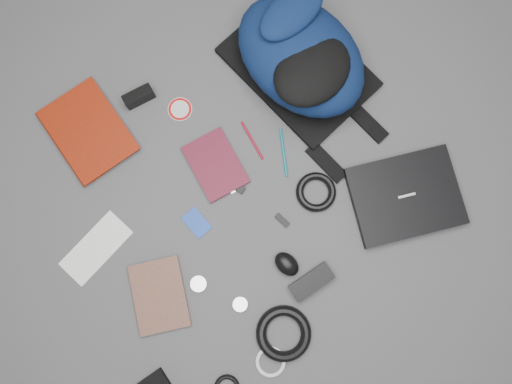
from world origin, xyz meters
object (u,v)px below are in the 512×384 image
mouse (287,264)px  comic_book (134,301)px  backpack (301,56)px  compact_camera (139,97)px  textbook_red (60,151)px  power_brick (311,282)px  dvd_case (215,165)px  laptop (405,196)px

mouse → comic_book: bearing=147.8°
backpack → compact_camera: (-0.50, 0.18, -0.08)m
textbook_red → comic_book: (-0.03, -0.54, -0.01)m
compact_camera → power_brick: (0.16, -0.79, -0.01)m
backpack → textbook_red: backpack is taller
backpack → dvd_case: size_ratio=2.48×
comic_book → power_brick: power_brick is taller
dvd_case → laptop: bearing=-38.5°
textbook_red → comic_book: 0.54m
backpack → textbook_red: bearing=156.7°
comic_book → compact_camera: compact_camera is taller
power_brick → backpack: bearing=58.7°
backpack → laptop: 0.55m
comic_book → power_brick: size_ratio=1.60×
textbook_red → mouse: mouse is taller
comic_book → compact_camera: bearing=77.4°
laptop → compact_camera: compact_camera is taller
mouse → compact_camera: bearing=85.7°
backpack → mouse: backpack is taller
comic_book → textbook_red: bearing=105.4°
comic_book → power_brick: bearing=-6.5°
laptop → comic_book: 0.91m
compact_camera → comic_book: bearing=-117.9°
textbook_red → power_brick: power_brick is taller
backpack → laptop: backpack is taller
textbook_red → power_brick: (0.47, -0.77, 0.00)m
laptop → mouse: mouse is taller
power_brick → comic_book: bearing=152.3°
comic_book → dvd_case: (0.44, 0.24, -0.00)m
backpack → laptop: bearing=-95.5°
compact_camera → power_brick: compact_camera is taller
laptop → dvd_case: bearing=156.4°
textbook_red → compact_camera: (0.31, 0.02, 0.01)m
comic_book → power_brick: (0.50, -0.24, 0.01)m
compact_camera → mouse: 0.72m
power_brick → textbook_red: bearing=118.8°
dvd_case → power_brick: (0.06, -0.47, 0.01)m
backpack → dvd_case: (-0.40, -0.14, -0.10)m
textbook_red → compact_camera: compact_camera is taller
laptop → power_brick: size_ratio=2.44×
laptop → mouse: 0.43m
dvd_case → compact_camera: (-0.10, 0.32, 0.02)m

